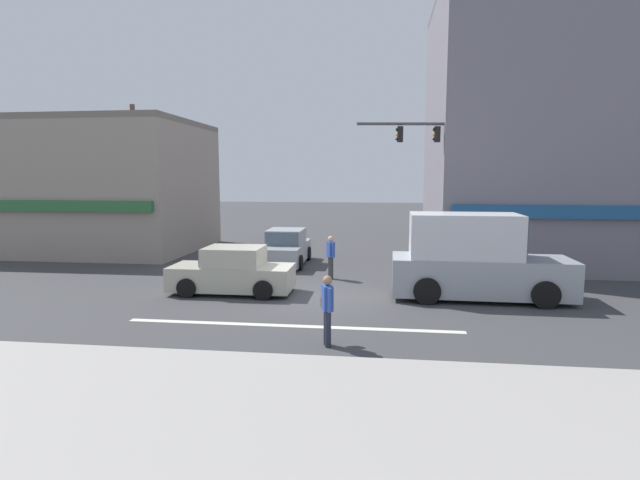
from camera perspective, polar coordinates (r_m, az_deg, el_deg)
The scene contains 13 objects.
ground_plane at distance 16.73m, azimuth -1.08°, elevation -6.31°, with size 120.00×120.00×0.00m, color #3D3D3F.
lane_marking_stripe at distance 13.40m, azimuth -3.27°, elevation -9.77°, with size 9.00×0.24×0.01m, color silver.
sidewalk_curb at distance 8.83m, azimuth -9.51°, elevation -18.66°, with size 40.00×5.00×0.16m, color #9E9993.
building_left_block at distance 29.68m, azimuth -25.27°, elevation 5.56°, with size 12.19×8.40×6.80m.
building_right_corner at distance 26.39m, azimuth 28.00°, elevation 11.22°, with size 13.63×9.90×12.26m.
street_tree at distance 22.70m, azimuth 18.54°, elevation 7.56°, with size 3.58×3.58×6.00m.
utility_pole_near_left at distance 24.32m, azimuth -20.32°, elevation 6.31°, with size 1.40×0.22×7.12m.
traffic_light_mast at distance 20.37m, azimuth 15.07°, elevation 7.72°, with size 4.85×0.80×6.20m.
box_truck_crossing_rightbound at distance 16.78m, azimuth 17.20°, elevation -2.23°, with size 5.63×2.31×2.75m.
sedan_parked_curbside at distance 17.14m, azimuth -9.98°, elevation -3.65°, with size 4.11×1.91×1.58m.
sedan_waiting_far at distance 22.40m, azimuth -3.93°, elevation -1.00°, with size 1.91×4.11×1.58m.
pedestrian_foreground_with_bag at distance 11.64m, azimuth 0.84°, elevation -7.54°, with size 0.37×0.69×1.67m.
pedestrian_mid_crossing at distance 19.15m, azimuth 1.23°, elevation -1.67°, with size 0.35×0.52×1.67m.
Camera 1 is at (2.35, -16.09, 3.93)m, focal length 28.00 mm.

